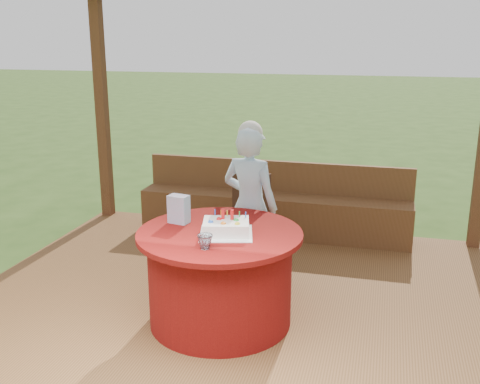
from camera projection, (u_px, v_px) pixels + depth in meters
name	position (u px, v px, depth m)	size (l,w,h in m)	color
ground	(232.00, 313.00, 4.77)	(60.00, 60.00, 0.00)	#2C4C19
deck	(232.00, 306.00, 4.76)	(4.50, 4.00, 0.12)	brown
pergola	(231.00, 17.00, 4.12)	(4.50, 4.00, 2.72)	brown
bench	(274.00, 211.00, 6.27)	(3.00, 0.42, 0.80)	brown
table	(220.00, 276.00, 4.30)	(1.25, 1.25, 0.74)	maroon
chair	(244.00, 213.00, 5.46)	(0.55, 0.55, 0.88)	#371E11
elderly_woman	(250.00, 203.00, 4.93)	(0.58, 0.46, 1.46)	#A6DAF7
birthday_cake	(226.00, 227.00, 4.14)	(0.47, 0.47, 0.18)	white
gift_bag	(179.00, 209.00, 4.37)	(0.15, 0.10, 0.22)	#BE7BAC
drinking_glass	(205.00, 242.00, 3.85)	(0.11, 0.11, 0.10)	white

